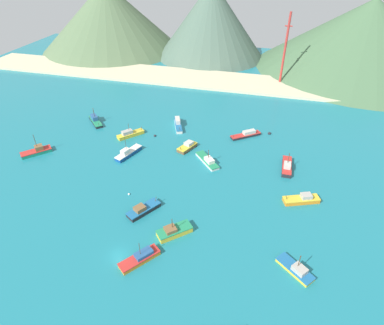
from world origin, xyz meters
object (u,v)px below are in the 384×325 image
(fishing_boat_11, at_px, (187,147))
(radio_tower, at_px, (285,49))
(fishing_boat_7, at_px, (143,209))
(fishing_boat_15, at_px, (302,199))
(fishing_boat_3, at_px, (296,269))
(fishing_boat_6, at_px, (174,231))
(fishing_boat_12, at_px, (95,120))
(fishing_boat_5, at_px, (130,134))
(fishing_boat_10, at_px, (246,135))
(fishing_boat_13, at_px, (208,160))
(fishing_boat_2, at_px, (287,166))
(buoy_2, at_px, (269,134))
(fishing_boat_8, at_px, (128,153))
(fishing_boat_14, at_px, (140,258))
(buoy_0, at_px, (155,136))
(fishing_boat_9, at_px, (37,151))
(buoy_1, at_px, (129,194))
(fishing_boat_0, at_px, (178,124))

(fishing_boat_11, distance_m, radio_tower, 72.11)
(fishing_boat_7, height_order, fishing_boat_15, fishing_boat_15)
(fishing_boat_3, bearing_deg, fishing_boat_6, 172.77)
(fishing_boat_7, bearing_deg, radio_tower, 72.98)
(fishing_boat_12, xyz_separation_m, fishing_boat_15, (72.83, -25.84, -0.10))
(fishing_boat_5, xyz_separation_m, fishing_boat_10, (38.71, 9.99, -0.13))
(fishing_boat_13, distance_m, radio_tower, 75.16)
(fishing_boat_5, relative_size, fishing_boat_11, 1.14)
(fishing_boat_2, bearing_deg, fishing_boat_10, 130.50)
(buoy_2, xyz_separation_m, radio_tower, (1.60, 48.85, 15.71))
(fishing_boat_2, relative_size, fishing_boat_13, 1.01)
(fishing_boat_5, distance_m, fishing_boat_8, 11.88)
(fishing_boat_14, relative_size, buoy_0, 10.02)
(fishing_boat_11, distance_m, fishing_boat_12, 38.61)
(fishing_boat_9, bearing_deg, fishing_boat_6, -22.24)
(fishing_boat_5, relative_size, fishing_boat_13, 0.92)
(fishing_boat_3, xyz_separation_m, fishing_boat_7, (-36.55, 8.39, 0.08))
(fishing_boat_6, relative_size, fishing_boat_7, 0.91)
(fishing_boat_10, distance_m, buoy_0, 31.41)
(buoy_1, bearing_deg, fishing_boat_9, 163.01)
(fishing_boat_2, height_order, fishing_boat_9, fishing_boat_9)
(fishing_boat_12, distance_m, fishing_boat_13, 47.89)
(fishing_boat_7, bearing_deg, fishing_boat_0, 95.67)
(fishing_boat_2, relative_size, fishing_boat_8, 0.94)
(fishing_boat_15, distance_m, radio_tower, 84.20)
(fishing_boat_12, distance_m, fishing_boat_14, 66.67)
(fishing_boat_8, distance_m, fishing_boat_9, 28.95)
(fishing_boat_10, height_order, fishing_boat_12, fishing_boat_12)
(fishing_boat_7, bearing_deg, fishing_boat_6, -27.45)
(fishing_boat_15, bearing_deg, fishing_boat_10, 120.74)
(fishing_boat_3, bearing_deg, fishing_boat_14, -170.27)
(fishing_boat_3, height_order, fishing_boat_15, fishing_boat_3)
(buoy_2, bearing_deg, fishing_boat_0, -174.97)
(fishing_boat_5, bearing_deg, buoy_2, 16.50)
(fishing_boat_2, relative_size, fishing_boat_12, 1.09)
(fishing_boat_5, xyz_separation_m, buoy_0, (8.30, 2.13, -0.73))
(fishing_boat_2, bearing_deg, fishing_boat_8, -174.03)
(fishing_boat_7, relative_size, radio_tower, 0.29)
(fishing_boat_11, bearing_deg, fishing_boat_9, -161.95)
(fishing_boat_5, distance_m, fishing_boat_6, 47.75)
(radio_tower, bearing_deg, fishing_boat_13, -104.68)
(fishing_boat_13, xyz_separation_m, buoy_1, (-16.97, -19.89, -0.59))
(fishing_boat_0, xyz_separation_m, fishing_boat_13, (15.25, -19.51, -0.30))
(fishing_boat_8, bearing_deg, fishing_boat_5, 111.07)
(fishing_boat_11, xyz_separation_m, fishing_boat_14, (2.11, -44.80, -0.09))
(fishing_boat_6, bearing_deg, fishing_boat_10, 77.56)
(fishing_boat_0, relative_size, radio_tower, 0.34)
(fishing_boat_13, relative_size, fishing_boat_14, 1.09)
(buoy_0, height_order, buoy_1, buoy_0)
(fishing_boat_10, height_order, fishing_boat_15, fishing_boat_15)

